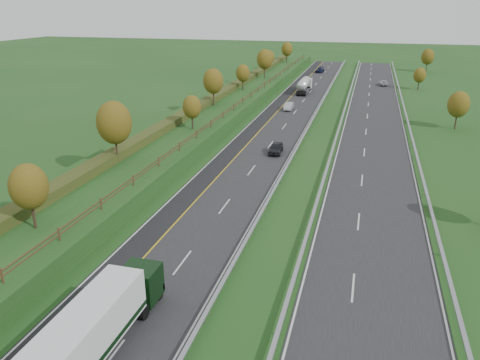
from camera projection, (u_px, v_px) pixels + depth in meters
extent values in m
plane|color=#1D4719|center=(320.00, 135.00, 77.24)|extent=(400.00, 400.00, 0.00)
cube|color=#232326|center=(278.00, 125.00, 83.71)|extent=(10.50, 200.00, 0.04)
cube|color=#232326|center=(374.00, 131.00, 79.64)|extent=(10.50, 200.00, 0.04)
cube|color=black|center=(258.00, 123.00, 84.64)|extent=(3.00, 200.00, 0.04)
cube|color=silver|center=(251.00, 123.00, 84.95)|extent=(0.15, 200.00, 0.01)
cube|color=gold|center=(266.00, 124.00, 84.26)|extent=(0.15, 200.00, 0.01)
cube|color=silver|center=(307.00, 126.00, 82.46)|extent=(0.15, 200.00, 0.01)
cube|color=silver|center=(343.00, 129.00, 80.88)|extent=(0.15, 200.00, 0.01)
cube|color=silver|center=(405.00, 133.00, 78.38)|extent=(0.15, 200.00, 0.01)
cube|color=silver|center=(182.00, 262.00, 39.20)|extent=(0.15, 4.00, 0.01)
cube|color=silver|center=(353.00, 287.00, 35.75)|extent=(0.15, 4.00, 0.01)
cube|color=silver|center=(224.00, 206.00, 50.02)|extent=(0.15, 4.00, 0.01)
cube|color=silver|center=(359.00, 221.00, 46.57)|extent=(0.15, 4.00, 0.01)
cube|color=silver|center=(251.00, 170.00, 60.85)|extent=(0.15, 4.00, 0.01)
cube|color=silver|center=(362.00, 180.00, 57.39)|extent=(0.15, 4.00, 0.01)
cube|color=silver|center=(270.00, 145.00, 71.67)|extent=(0.15, 4.00, 0.01)
cube|color=silver|center=(364.00, 152.00, 68.21)|extent=(0.15, 4.00, 0.01)
cube|color=silver|center=(284.00, 126.00, 82.49)|extent=(0.15, 4.00, 0.01)
cube|color=silver|center=(366.00, 132.00, 79.04)|extent=(0.15, 4.00, 0.01)
cube|color=silver|center=(295.00, 112.00, 93.32)|extent=(0.15, 4.00, 0.01)
cube|color=silver|center=(367.00, 116.00, 89.86)|extent=(0.15, 4.00, 0.01)
cube|color=silver|center=(303.00, 101.00, 104.14)|extent=(0.15, 4.00, 0.01)
cube|color=silver|center=(368.00, 104.00, 100.68)|extent=(0.15, 4.00, 0.01)
cube|color=silver|center=(310.00, 91.00, 114.96)|extent=(0.15, 4.00, 0.01)
cube|color=silver|center=(369.00, 94.00, 111.50)|extent=(0.15, 4.00, 0.01)
cube|color=silver|center=(316.00, 84.00, 125.78)|extent=(0.15, 4.00, 0.01)
cube|color=silver|center=(370.00, 86.00, 122.33)|extent=(0.15, 4.00, 0.01)
cube|color=silver|center=(321.00, 77.00, 136.61)|extent=(0.15, 4.00, 0.01)
cube|color=silver|center=(370.00, 79.00, 133.15)|extent=(0.15, 4.00, 0.01)
cube|color=silver|center=(325.00, 72.00, 147.43)|extent=(0.15, 4.00, 0.01)
cube|color=silver|center=(371.00, 74.00, 143.97)|extent=(0.15, 4.00, 0.01)
cube|color=silver|center=(328.00, 67.00, 158.25)|extent=(0.15, 4.00, 0.01)
cube|color=silver|center=(371.00, 69.00, 154.80)|extent=(0.15, 4.00, 0.01)
cube|color=silver|center=(332.00, 63.00, 169.07)|extent=(0.15, 4.00, 0.01)
cube|color=silver|center=(372.00, 64.00, 165.62)|extent=(0.15, 4.00, 0.01)
cube|color=#1D4719|center=(210.00, 115.00, 86.58)|extent=(12.00, 200.00, 2.00)
cube|color=#2D3B18|center=(199.00, 106.00, 86.52)|extent=(2.20, 180.00, 1.10)
cube|color=#422B19|center=(233.00, 108.00, 84.92)|extent=(0.08, 184.00, 0.10)
cube|color=#422B19|center=(233.00, 106.00, 84.77)|extent=(0.08, 184.00, 0.10)
cube|color=#422B19|center=(2.00, 276.00, 32.59)|extent=(0.12, 0.12, 1.20)
cube|color=#422B19|center=(59.00, 234.00, 38.45)|extent=(0.12, 0.12, 1.20)
cube|color=#422B19|center=(101.00, 204.00, 44.31)|extent=(0.12, 0.12, 1.20)
cube|color=#422B19|center=(133.00, 180.00, 50.17)|extent=(0.12, 0.12, 1.20)
cube|color=#422B19|center=(159.00, 162.00, 56.04)|extent=(0.12, 0.12, 1.20)
cube|color=#422B19|center=(179.00, 147.00, 61.90)|extent=(0.12, 0.12, 1.20)
cube|color=#422B19|center=(196.00, 134.00, 67.76)|extent=(0.12, 0.12, 1.20)
cube|color=#422B19|center=(211.00, 124.00, 73.62)|extent=(0.12, 0.12, 1.20)
cube|color=#422B19|center=(223.00, 115.00, 79.49)|extent=(0.12, 0.12, 1.20)
cube|color=#422B19|center=(234.00, 107.00, 85.35)|extent=(0.12, 0.12, 1.20)
cube|color=#422B19|center=(243.00, 101.00, 91.21)|extent=(0.12, 0.12, 1.20)
cube|color=#422B19|center=(251.00, 95.00, 97.07)|extent=(0.12, 0.12, 1.20)
cube|color=#422B19|center=(258.00, 89.00, 102.94)|extent=(0.12, 0.12, 1.20)
cube|color=#422B19|center=(264.00, 85.00, 108.80)|extent=(0.12, 0.12, 1.20)
cube|color=#422B19|center=(270.00, 81.00, 114.66)|extent=(0.12, 0.12, 1.20)
cube|color=#422B19|center=(275.00, 77.00, 120.52)|extent=(0.12, 0.12, 1.20)
cube|color=#422B19|center=(280.00, 73.00, 126.38)|extent=(0.12, 0.12, 1.20)
cube|color=#422B19|center=(284.00, 70.00, 132.25)|extent=(0.12, 0.12, 1.20)
cube|color=#422B19|center=(288.00, 67.00, 138.11)|extent=(0.12, 0.12, 1.20)
cube|color=#422B19|center=(292.00, 65.00, 143.97)|extent=(0.12, 0.12, 1.20)
cube|color=#422B19|center=(295.00, 62.00, 149.83)|extent=(0.12, 0.12, 1.20)
cube|color=#422B19|center=(298.00, 60.00, 155.70)|extent=(0.12, 0.12, 1.20)
cube|color=#422B19|center=(301.00, 58.00, 161.56)|extent=(0.12, 0.12, 1.20)
cube|color=#422B19|center=(304.00, 56.00, 167.42)|extent=(0.12, 0.12, 1.20)
cube|color=#989AA0|center=(310.00, 123.00, 82.09)|extent=(0.32, 200.00, 0.18)
cube|color=#989AA0|center=(205.00, 320.00, 31.71)|extent=(0.10, 0.14, 0.56)
cube|color=#989AA0|center=(233.00, 267.00, 38.02)|extent=(0.10, 0.14, 0.56)
cube|color=#989AA0|center=(254.00, 230.00, 44.33)|extent=(0.10, 0.14, 0.56)
cube|color=#989AA0|center=(269.00, 201.00, 50.65)|extent=(0.10, 0.14, 0.56)
cube|color=#989AA0|center=(281.00, 179.00, 56.96)|extent=(0.10, 0.14, 0.56)
cube|color=#989AA0|center=(290.00, 162.00, 63.27)|extent=(0.10, 0.14, 0.56)
cube|color=#989AA0|center=(298.00, 147.00, 69.59)|extent=(0.10, 0.14, 0.56)
cube|color=#989AA0|center=(305.00, 135.00, 75.90)|extent=(0.10, 0.14, 0.56)
cube|color=#989AA0|center=(310.00, 125.00, 82.21)|extent=(0.10, 0.14, 0.56)
cube|color=#989AA0|center=(315.00, 117.00, 88.53)|extent=(0.10, 0.14, 0.56)
cube|color=#989AA0|center=(319.00, 109.00, 94.84)|extent=(0.10, 0.14, 0.56)
cube|color=#989AA0|center=(323.00, 102.00, 101.15)|extent=(0.10, 0.14, 0.56)
cube|color=#989AA0|center=(326.00, 97.00, 107.47)|extent=(0.10, 0.14, 0.56)
cube|color=#989AA0|center=(329.00, 91.00, 113.78)|extent=(0.10, 0.14, 0.56)
cube|color=#989AA0|center=(331.00, 87.00, 120.09)|extent=(0.10, 0.14, 0.56)
cube|color=#989AA0|center=(333.00, 83.00, 126.41)|extent=(0.10, 0.14, 0.56)
cube|color=#989AA0|center=(336.00, 79.00, 132.72)|extent=(0.10, 0.14, 0.56)
cube|color=#989AA0|center=(337.00, 75.00, 139.03)|extent=(0.10, 0.14, 0.56)
cube|color=#989AA0|center=(339.00, 72.00, 145.35)|extent=(0.10, 0.14, 0.56)
cube|color=#989AA0|center=(341.00, 69.00, 151.66)|extent=(0.10, 0.14, 0.56)
cube|color=#989AA0|center=(342.00, 67.00, 157.97)|extent=(0.10, 0.14, 0.56)
cube|color=#989AA0|center=(343.00, 64.00, 164.29)|extent=(0.10, 0.14, 0.56)
cube|color=#989AA0|center=(345.00, 62.00, 170.60)|extent=(0.10, 0.14, 0.56)
cube|color=#989AA0|center=(340.00, 125.00, 80.83)|extent=(0.32, 200.00, 0.18)
cube|color=#989AA0|center=(279.00, 333.00, 30.45)|extent=(0.10, 0.14, 0.56)
cube|color=#989AA0|center=(295.00, 276.00, 36.76)|extent=(0.10, 0.14, 0.56)
cube|color=#989AA0|center=(307.00, 236.00, 43.08)|extent=(0.10, 0.14, 0.56)
cube|color=#989AA0|center=(316.00, 207.00, 49.39)|extent=(0.10, 0.14, 0.56)
cube|color=#989AA0|center=(323.00, 183.00, 55.70)|extent=(0.10, 0.14, 0.56)
cube|color=#989AA0|center=(329.00, 165.00, 62.02)|extent=(0.10, 0.14, 0.56)
cube|color=#989AA0|center=(333.00, 150.00, 68.33)|extent=(0.10, 0.14, 0.56)
cube|color=#989AA0|center=(337.00, 138.00, 74.64)|extent=(0.10, 0.14, 0.56)
cube|color=#989AA0|center=(340.00, 127.00, 80.96)|extent=(0.10, 0.14, 0.56)
cube|color=#989AA0|center=(342.00, 118.00, 87.27)|extent=(0.10, 0.14, 0.56)
cube|color=#989AA0|center=(345.00, 110.00, 93.58)|extent=(0.10, 0.14, 0.56)
cube|color=#989AA0|center=(347.00, 104.00, 99.89)|extent=(0.10, 0.14, 0.56)
cube|color=#989AA0|center=(349.00, 98.00, 106.21)|extent=(0.10, 0.14, 0.56)
cube|color=#989AA0|center=(350.00, 92.00, 112.52)|extent=(0.10, 0.14, 0.56)
cube|color=#989AA0|center=(352.00, 88.00, 118.83)|extent=(0.10, 0.14, 0.56)
cube|color=#989AA0|center=(353.00, 83.00, 125.15)|extent=(0.10, 0.14, 0.56)
cube|color=#989AA0|center=(354.00, 80.00, 131.46)|extent=(0.10, 0.14, 0.56)
cube|color=#989AA0|center=(355.00, 76.00, 137.77)|extent=(0.10, 0.14, 0.56)
cube|color=#989AA0|center=(356.00, 73.00, 144.09)|extent=(0.10, 0.14, 0.56)
cube|color=#989AA0|center=(357.00, 70.00, 150.40)|extent=(0.10, 0.14, 0.56)
cube|color=#989AA0|center=(358.00, 67.00, 156.71)|extent=(0.10, 0.14, 0.56)
cube|color=#989AA0|center=(358.00, 65.00, 163.03)|extent=(0.10, 0.14, 0.56)
cube|color=#989AA0|center=(359.00, 62.00, 169.34)|extent=(0.10, 0.14, 0.56)
cube|color=#989AA0|center=(410.00, 130.00, 78.00)|extent=(0.32, 200.00, 0.18)
cube|color=#989AA0|center=(441.00, 253.00, 40.24)|extent=(0.10, 0.14, 0.56)
cube|color=#989AA0|center=(425.00, 193.00, 52.86)|extent=(0.10, 0.14, 0.56)
cube|color=#989AA0|center=(416.00, 156.00, 65.49)|extent=(0.10, 0.14, 0.56)
cube|color=#989AA0|center=(410.00, 132.00, 78.12)|extent=(0.10, 0.14, 0.56)
cube|color=#989AA0|center=(405.00, 114.00, 90.74)|extent=(0.10, 0.14, 0.56)
cube|color=#989AA0|center=(402.00, 100.00, 103.37)|extent=(0.10, 0.14, 0.56)
cube|color=#989AA0|center=(399.00, 90.00, 116.00)|extent=(0.10, 0.14, 0.56)
cube|color=#989AA0|center=(397.00, 81.00, 128.62)|extent=(0.10, 0.14, 0.56)
cube|color=#989AA0|center=(395.00, 74.00, 141.25)|extent=(0.10, 0.14, 0.56)
cube|color=#989AA0|center=(393.00, 68.00, 153.88)|extent=(0.10, 0.14, 0.56)
cube|color=#989AA0|center=(392.00, 63.00, 166.50)|extent=(0.10, 0.14, 0.56)
cylinder|color=#2D2116|center=(34.00, 215.00, 40.45)|extent=(0.24, 0.24, 2.43)
ellipsoid|color=#524112|center=(29.00, 187.00, 39.50)|extent=(3.24, 3.24, 4.05)
cylinder|color=#2D2116|center=(117.00, 150.00, 57.05)|extent=(0.24, 0.24, 3.15)
ellipsoid|color=#524112|center=(114.00, 123.00, 55.82)|extent=(4.20, 4.20, 5.25)
cylinder|color=#2D2116|center=(192.00, 122.00, 72.72)|extent=(0.24, 0.24, 2.16)
ellipsoid|color=#524112|center=(192.00, 107.00, 71.88)|extent=(2.88, 2.88, 3.60)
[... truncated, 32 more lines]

